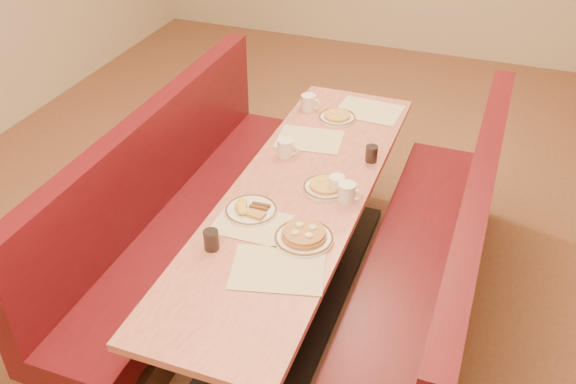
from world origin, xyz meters
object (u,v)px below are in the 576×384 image
(coffee_mug_a, at_px, (347,192))
(coffee_mug_b, at_px, (286,148))
(soda_tumbler_mid, at_px, (372,154))
(soda_tumbler_near, at_px, (211,240))
(booth_left, at_px, (181,222))
(booth_right, at_px, (429,280))
(pancake_plate, at_px, (304,236))
(coffee_mug_c, at_px, (337,184))
(diner_table, at_px, (298,247))
(eggs_plate, at_px, (250,210))
(coffee_mug_d, at_px, (309,102))

(coffee_mug_a, distance_m, coffee_mug_b, 0.54)
(soda_tumbler_mid, bearing_deg, soda_tumbler_near, -116.40)
(booth_left, distance_m, soda_tumbler_near, 0.89)
(booth_right, relative_size, pancake_plate, 8.76)
(soda_tumbler_mid, bearing_deg, booth_right, -43.58)
(booth_left, xyz_separation_m, coffee_mug_c, (0.92, 0.07, 0.44))
(coffee_mug_c, bearing_deg, soda_tumbler_mid, 66.69)
(booth_left, distance_m, booth_right, 1.46)
(booth_left, bearing_deg, booth_right, 0.00)
(diner_table, xyz_separation_m, soda_tumbler_near, (-0.22, -0.58, 0.42))
(booth_left, xyz_separation_m, soda_tumbler_near, (0.51, -0.58, 0.44))
(diner_table, height_order, coffee_mug_b, coffee_mug_b)
(booth_right, height_order, coffee_mug_b, booth_right)
(soda_tumbler_near, bearing_deg, eggs_plate, 80.19)
(coffee_mug_d, height_order, soda_tumbler_near, coffee_mug_d)
(booth_left, xyz_separation_m, coffee_mug_a, (0.99, 0.01, 0.44))
(coffee_mug_c, relative_size, soda_tumbler_mid, 1.26)
(diner_table, relative_size, eggs_plate, 9.41)
(coffee_mug_a, bearing_deg, coffee_mug_b, 151.24)
(coffee_mug_b, bearing_deg, soda_tumbler_near, -84.08)
(booth_left, xyz_separation_m, soda_tumbler_mid, (1.01, 0.43, 0.44))
(eggs_plate, bearing_deg, soda_tumbler_near, -99.81)
(coffee_mug_c, relative_size, soda_tumbler_near, 1.20)
(coffee_mug_a, relative_size, coffee_mug_b, 0.99)
(coffee_mug_d, bearing_deg, soda_tumbler_near, -83.91)
(booth_right, xyz_separation_m, eggs_plate, (-0.90, -0.26, 0.40))
(pancake_plate, relative_size, coffee_mug_b, 2.14)
(booth_right, height_order, pancake_plate, booth_right)
(coffee_mug_b, relative_size, coffee_mug_c, 1.12)
(pancake_plate, xyz_separation_m, soda_tumbler_mid, (0.12, 0.80, 0.02))
(pancake_plate, xyz_separation_m, soda_tumbler_near, (-0.38, -0.21, 0.03))
(booth_right, distance_m, soda_tumbler_mid, 0.76)
(pancake_plate, xyz_separation_m, eggs_plate, (-0.32, 0.12, -0.01))
(coffee_mug_a, xyz_separation_m, coffee_mug_c, (-0.07, 0.06, -0.00))
(coffee_mug_a, relative_size, coffee_mug_d, 0.98)
(coffee_mug_a, bearing_deg, booth_right, 4.50)
(coffee_mug_a, xyz_separation_m, coffee_mug_d, (-0.51, 0.89, 0.00))
(coffee_mug_a, bearing_deg, diner_table, -171.89)
(booth_left, relative_size, eggs_plate, 9.41)
(diner_table, relative_size, booth_right, 1.00)
(pancake_plate, relative_size, coffee_mug_a, 2.17)
(soda_tumbler_near, height_order, soda_tumbler_mid, soda_tumbler_near)
(diner_table, bearing_deg, coffee_mug_a, 2.32)
(booth_left, bearing_deg, coffee_mug_a, 0.61)
(booth_left, xyz_separation_m, pancake_plate, (0.89, -0.37, 0.41))
(diner_table, relative_size, coffee_mug_c, 21.01)
(pancake_plate, bearing_deg, soda_tumbler_near, -151.38)
(eggs_plate, relative_size, soda_tumbler_near, 2.67)
(pancake_plate, height_order, eggs_plate, pancake_plate)
(diner_table, bearing_deg, eggs_plate, -122.83)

